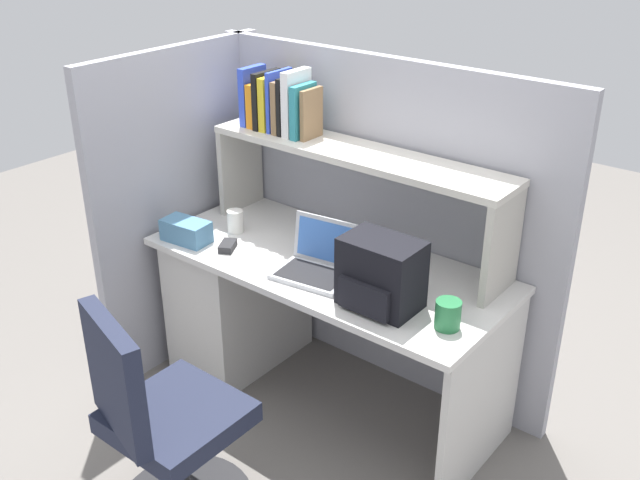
% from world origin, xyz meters
% --- Properties ---
extents(ground_plane, '(8.00, 8.00, 0.00)m').
position_xyz_m(ground_plane, '(0.00, 0.00, 0.00)').
color(ground_plane, slate).
extents(desk, '(1.60, 0.70, 0.73)m').
position_xyz_m(desk, '(-0.39, 0.00, 0.40)').
color(desk, silver).
rests_on(desk, ground_plane).
extents(cubicle_partition_rear, '(1.84, 0.05, 1.55)m').
position_xyz_m(cubicle_partition_rear, '(0.00, 0.38, 0.78)').
color(cubicle_partition_rear, '#9E9EA8').
rests_on(cubicle_partition_rear, ground_plane).
extents(cubicle_partition_left, '(0.05, 1.06, 1.55)m').
position_xyz_m(cubicle_partition_left, '(-0.85, -0.05, 0.78)').
color(cubicle_partition_left, '#9E9EA8').
rests_on(cubicle_partition_left, ground_plane).
extents(overhead_hutch, '(1.44, 0.28, 0.45)m').
position_xyz_m(overhead_hutch, '(0.00, 0.20, 1.08)').
color(overhead_hutch, '#BCB7AC').
rests_on(overhead_hutch, desk).
extents(reference_books_on_shelf, '(0.38, 0.18, 0.29)m').
position_xyz_m(reference_books_on_shelf, '(-0.43, 0.20, 1.31)').
color(reference_books_on_shelf, blue).
rests_on(reference_books_on_shelf, overhead_hutch).
extents(laptop, '(0.34, 0.29, 0.22)m').
position_xyz_m(laptop, '(0.04, -0.11, 0.78)').
color(laptop, '#B7BABF').
rests_on(laptop, desk).
extents(backpack, '(0.30, 0.23, 0.28)m').
position_xyz_m(backpack, '(0.38, -0.16, 0.86)').
color(backpack, black).
rests_on(backpack, desk).
extents(computer_mouse, '(0.10, 0.12, 0.03)m').
position_xyz_m(computer_mouse, '(-0.42, -0.19, 0.75)').
color(computer_mouse, '#262628').
rests_on(computer_mouse, desk).
extents(paper_cup, '(0.08, 0.08, 0.11)m').
position_xyz_m(paper_cup, '(-0.52, -0.03, 0.78)').
color(paper_cup, white).
rests_on(paper_cup, desk).
extents(tissue_box, '(0.23, 0.14, 0.10)m').
position_xyz_m(tissue_box, '(-0.62, -0.24, 0.78)').
color(tissue_box, teal).
rests_on(tissue_box, desk).
extents(snack_canister, '(0.10, 0.10, 0.11)m').
position_xyz_m(snack_canister, '(0.67, -0.14, 0.79)').
color(snack_canister, '#26723F').
rests_on(snack_canister, desk).
extents(office_chair, '(0.52, 0.54, 0.93)m').
position_xyz_m(office_chair, '(-0.02, -0.94, 0.39)').
color(office_chair, black).
rests_on(office_chair, ground_plane).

